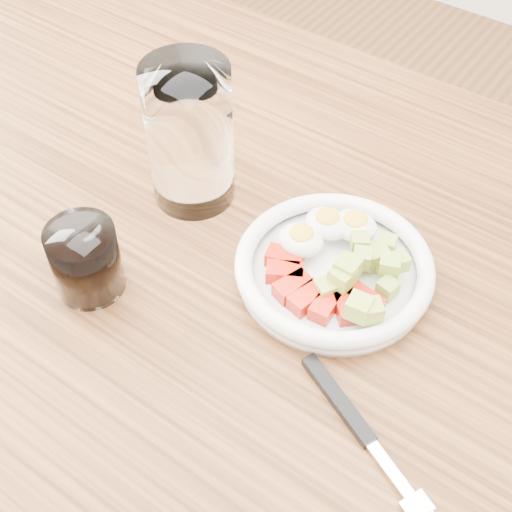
{
  "coord_description": "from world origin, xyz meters",
  "views": [
    {
      "loc": [
        0.28,
        -0.39,
        1.36
      ],
      "look_at": [
        -0.01,
        0.01,
        0.8
      ],
      "focal_mm": 50.0,
      "sensor_mm": 36.0,
      "label": 1
    }
  ],
  "objects": [
    {
      "name": "dining_table",
      "position": [
        0.0,
        0.0,
        0.67
      ],
      "size": [
        1.5,
        0.9,
        0.77
      ],
      "color": "brown",
      "rests_on": "ground"
    },
    {
      "name": "bowl",
      "position": [
        0.06,
        0.05,
        0.79
      ],
      "size": [
        0.21,
        0.21,
        0.05
      ],
      "color": "white",
      "rests_on": "dining_table"
    },
    {
      "name": "fork",
      "position": [
        0.17,
        -0.08,
        0.77
      ],
      "size": [
        0.2,
        0.1,
        0.01
      ],
      "color": "black",
      "rests_on": "dining_table"
    },
    {
      "name": "water_glass",
      "position": [
        -0.14,
        0.07,
        0.86
      ],
      "size": [
        0.1,
        0.1,
        0.17
      ],
      "primitive_type": "cylinder",
      "color": "white",
      "rests_on": "dining_table"
    },
    {
      "name": "coffee_glass",
      "position": [
        -0.14,
        -0.1,
        0.81
      ],
      "size": [
        0.07,
        0.07,
        0.08
      ],
      "color": "white",
      "rests_on": "dining_table"
    }
  ]
}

